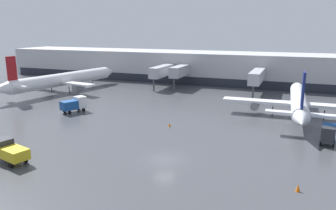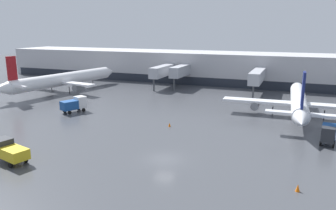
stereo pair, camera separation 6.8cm
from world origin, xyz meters
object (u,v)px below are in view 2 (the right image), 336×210
(service_truck_3, at_px, (74,104))
(traffic_cone_0, at_px, (170,125))
(traffic_cone_2, at_px, (298,188))
(parked_jet_2, at_px, (62,80))
(service_truck_0, at_px, (9,150))
(service_truck_1, at_px, (328,133))
(parked_jet_0, at_px, (299,101))

(service_truck_3, height_order, traffic_cone_0, service_truck_3)
(service_truck_3, xyz_separation_m, traffic_cone_2, (41.02, -18.15, -1.24))
(traffic_cone_0, bearing_deg, traffic_cone_2, -38.48)
(parked_jet_2, distance_m, service_truck_0, 45.72)
(service_truck_1, bearing_deg, traffic_cone_2, -6.12)
(service_truck_1, bearing_deg, service_truck_3, -85.48)
(parked_jet_0, height_order, service_truck_3, parked_jet_0)
(parked_jet_2, height_order, traffic_cone_2, parked_jet_2)
(parked_jet_2, xyz_separation_m, service_truck_0, (23.78, -39.00, -1.81))
(service_truck_0, xyz_separation_m, traffic_cone_2, (32.92, 5.04, -1.07))
(traffic_cone_0, height_order, traffic_cone_2, traffic_cone_2)
(service_truck_0, bearing_deg, service_truck_3, -56.87)
(service_truck_0, bearing_deg, service_truck_1, -135.61)
(traffic_cone_2, bearing_deg, service_truck_1, 77.34)
(traffic_cone_0, bearing_deg, service_truck_3, 174.22)
(service_truck_3, bearing_deg, traffic_cone_2, -90.98)
(service_truck_1, height_order, service_truck_3, service_truck_3)
(parked_jet_0, relative_size, service_truck_0, 5.64)
(service_truck_0, relative_size, traffic_cone_0, 8.95)
(parked_jet_0, relative_size, traffic_cone_2, 41.50)
(parked_jet_0, relative_size, service_truck_3, 6.22)
(parked_jet_2, bearing_deg, parked_jet_0, -84.02)
(parked_jet_2, xyz_separation_m, traffic_cone_2, (56.70, -33.96, -2.89))
(parked_jet_0, xyz_separation_m, service_truck_1, (4.17, -13.54, -1.38))
(parked_jet_0, height_order, parked_jet_2, parked_jet_2)
(traffic_cone_2, bearing_deg, service_truck_3, 156.14)
(parked_jet_2, distance_m, traffic_cone_0, 40.79)
(parked_jet_0, height_order, traffic_cone_2, parked_jet_0)
(service_truck_1, bearing_deg, parked_jet_2, -99.52)
(parked_jet_2, height_order, service_truck_1, parked_jet_2)
(parked_jet_0, distance_m, service_truck_0, 47.88)
(service_truck_0, bearing_deg, parked_jet_2, -44.77)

